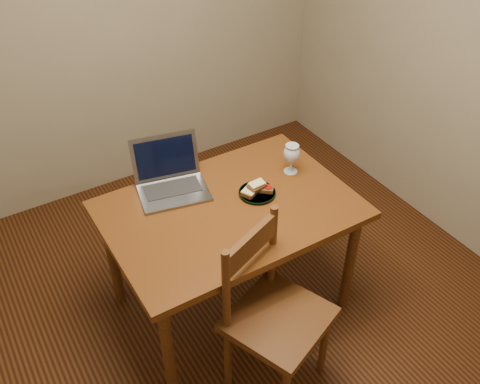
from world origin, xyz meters
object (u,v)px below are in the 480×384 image
chair (275,308)px  plate (257,193)px  table (230,219)px  laptop (170,176)px  milk_glass (291,159)px

chair → plate: bearing=43.8°
table → laptop: (-0.19, 0.33, 0.16)m
laptop → milk_glass: bearing=-8.2°
table → plate: bearing=5.2°
table → laptop: 0.41m
table → plate: plate is taller
chair → milk_glass: (0.53, 0.63, 0.30)m
chair → laptop: 0.92m
plate → milk_glass: size_ratio=1.11×
chair → plate: 0.65m
milk_glass → laptop: laptop is taller
chair → milk_glass: 0.88m
plate → milk_glass: bearing=15.1°
table → chair: bearing=-97.9°
plate → chair: bearing=-114.7°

